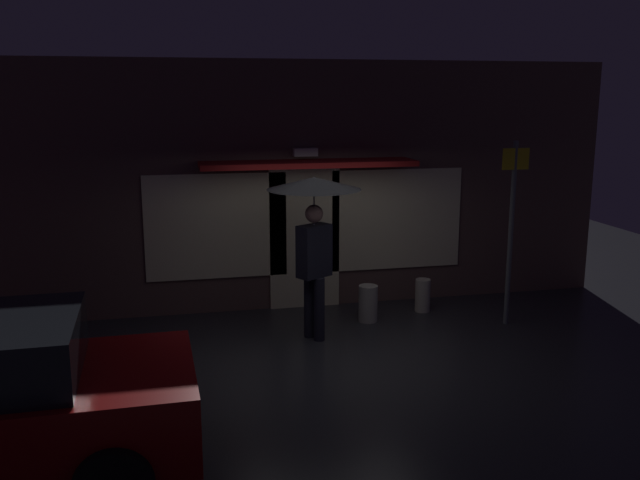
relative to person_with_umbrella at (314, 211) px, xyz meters
name	(u,v)px	position (x,y,z in m)	size (l,w,h in m)	color
ground_plane	(338,356)	(0.16, -0.73, -1.78)	(18.00, 18.00, 0.00)	#26262B
building_facade	(302,187)	(0.16, 1.61, 0.12)	(9.96, 1.00, 3.82)	brown
person_with_umbrella	(314,211)	(0.00, 0.00, 0.00)	(1.26, 1.26, 2.24)	black
street_sign_post	(511,223)	(2.88, -0.01, -0.28)	(0.40, 0.07, 2.67)	#595B60
sidewalk_bollard	(368,303)	(0.93, 0.54, -1.51)	(0.28, 0.28, 0.54)	#9E998E
sidewalk_bollard_2	(423,295)	(1.90, 0.82, -1.52)	(0.23, 0.23, 0.51)	#B2A899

